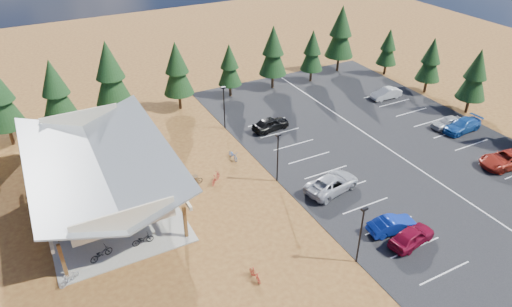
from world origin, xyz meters
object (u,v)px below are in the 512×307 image
bike_11 (255,274)px  bike_15 (216,178)px  trash_bin_1 (195,180)px  bike_2 (80,178)px  bike_14 (233,155)px  bike_7 (105,157)px  lamp_post_1 (278,154)px  car_1 (392,225)px  car_9 (386,94)px  bike_pavilion (99,162)px  lamp_post_2 (224,105)px  car_6 (507,159)px  bike_1 (82,211)px  car_4 (271,124)px  bike_16 (194,181)px  bike_5 (133,186)px  bike_6 (123,166)px  bike_4 (143,239)px  bike_3 (81,165)px  bike_0 (101,254)px  bike_9 (69,278)px  car_0 (412,236)px  lamp_post_0 (361,232)px

bike_11 → bike_15: (2.35, 12.48, 0.06)m
trash_bin_1 → bike_2: 10.86m
bike_14 → bike_7: bearing=151.8°
lamp_post_1 → car_1: bearing=-66.3°
bike_15 → car_9: bearing=-118.5°
bike_pavilion → lamp_post_2: (15.00, 7.00, -0.85)m
lamp_post_2 → car_6: lamp_post_2 is taller
bike_1 → bike_15: bearing=-100.0°
lamp_post_2 → car_1: (4.66, -22.64, -2.25)m
bike_1 → car_4: (21.80, 6.03, 0.19)m
bike_2 → bike_16: bearing=-105.6°
bike_pavilion → trash_bin_1: 8.79m
trash_bin_1 → bike_5: bearing=164.6°
bike_pavilion → car_9: bike_pavilion is taller
bike_6 → car_6: car_6 is taller
bike_4 → bike_6: bearing=-6.8°
bike_3 → car_9: (38.06, -1.11, 0.14)m
lamp_post_1 → bike_15: 6.31m
car_4 → bike_11: bearing=140.8°
bike_0 → car_1: bearing=-129.7°
bike_9 → car_6: (41.07, -4.25, 0.31)m
bike_6 → bike_14: bearing=-111.1°
trash_bin_1 → bike_3: bike_3 is taller
car_1 → car_6: 17.03m
bike_16 → car_4: size_ratio=0.40×
bike_4 → car_9: size_ratio=0.42×
bike_6 → car_1: size_ratio=0.42×
bike_16 → bike_15: bearing=69.0°
bike_5 → car_0: (17.60, -17.09, 0.12)m
car_6 → car_9: size_ratio=1.34×
lamp_post_0 → lamp_post_2: same height
car_6 → bike_4: bearing=-90.0°
bike_3 → bike_6: bike_3 is taller
lamp_post_0 → bike_16: size_ratio=2.88×
lamp_post_2 → bike_4: 20.27m
bike_0 → car_6: car_6 is taller
lamp_post_2 → bike_11: (-7.61, -21.99, -2.51)m
bike_4 → trash_bin_1: bearing=-49.5°
bike_7 → bike_15: size_ratio=1.06×
trash_bin_1 → bike_0: size_ratio=0.49×
bike_1 → car_4: size_ratio=0.38×
bike_6 → bike_2: bearing=90.1°
bike_7 → car_9: car_9 is taller
lamp_post_2 → bike_5: bearing=-149.7°
bike_4 → bike_15: bearing=-59.4°
bike_14 → car_0: 19.30m
car_6 → car_9: car_6 is taller
car_0 → car_9: 27.75m
bike_6 → car_6: (34.10, -17.05, 0.26)m
lamp_post_0 → car_6: (21.55, 3.58, -2.16)m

